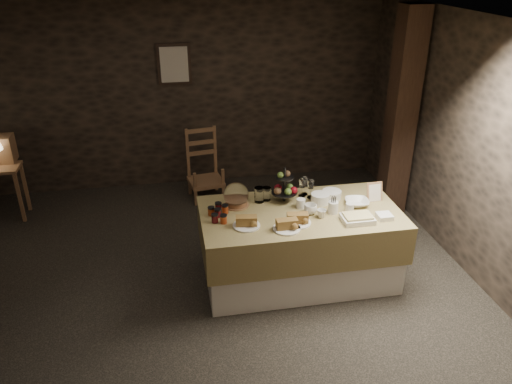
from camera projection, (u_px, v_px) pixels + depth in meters
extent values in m
cube|color=black|center=(208.00, 277.00, 5.31)|extent=(5.50, 5.00, 0.01)
cube|color=black|center=(187.00, 96.00, 6.95)|extent=(5.50, 0.02, 2.60)
cube|color=black|center=(245.00, 352.00, 2.53)|extent=(5.50, 0.02, 2.60)
cube|color=black|center=(467.00, 146.00, 5.19)|extent=(0.02, 5.00, 2.60)
cube|color=beige|center=(195.00, 21.00, 4.17)|extent=(5.50, 5.00, 0.01)
cube|color=silver|center=(299.00, 247.00, 5.15)|extent=(1.92, 0.99, 0.75)
cube|color=brown|center=(300.00, 229.00, 5.06)|extent=(1.99, 1.06, 0.40)
cube|color=brown|center=(20.00, 198.00, 6.26)|extent=(0.04, 0.04, 0.67)
cube|color=brown|center=(25.00, 187.00, 6.54)|extent=(0.04, 0.04, 0.67)
cube|color=brown|center=(206.00, 182.00, 6.91)|extent=(0.52, 0.50, 0.05)
cube|color=brown|center=(203.00, 142.00, 6.85)|extent=(0.43, 0.10, 0.43)
cube|color=black|center=(401.00, 115.00, 6.15)|extent=(0.30, 0.30, 2.60)
cube|color=black|center=(174.00, 64.00, 6.70)|extent=(0.45, 0.03, 0.55)
cube|color=beige|center=(174.00, 65.00, 6.68)|extent=(0.37, 0.01, 0.47)
cylinder|color=silver|center=(320.00, 198.00, 5.12)|extent=(0.19, 0.19, 0.10)
cylinder|color=silver|center=(332.00, 194.00, 5.21)|extent=(0.20, 0.20, 0.08)
cylinder|color=silver|center=(333.00, 207.00, 4.92)|extent=(0.10, 0.10, 0.12)
imported|color=silver|center=(311.00, 209.00, 4.90)|extent=(0.13, 0.13, 0.10)
imported|color=silver|center=(321.00, 214.00, 4.84)|extent=(0.11, 0.11, 0.08)
cylinder|color=silver|center=(301.00, 203.00, 5.02)|extent=(0.09, 0.09, 0.09)
cylinder|color=silver|center=(350.00, 208.00, 4.95)|extent=(0.08, 0.08, 0.09)
imported|color=silver|center=(357.00, 202.00, 5.08)|extent=(0.27, 0.27, 0.06)
cylinder|color=brown|center=(236.00, 205.00, 5.08)|extent=(0.26, 0.26, 0.01)
cylinder|color=brown|center=(236.00, 201.00, 5.06)|extent=(0.22, 0.22, 0.07)
sphere|color=white|center=(236.00, 195.00, 5.03)|extent=(0.26, 0.26, 0.26)
cylinder|color=black|center=(284.00, 184.00, 5.09)|extent=(0.03, 0.03, 0.38)
cylinder|color=black|center=(284.00, 192.00, 5.13)|extent=(0.27, 0.27, 0.01)
cylinder|color=black|center=(285.00, 178.00, 5.06)|extent=(0.19, 0.19, 0.01)
sphere|color=#54762D|center=(290.00, 187.00, 5.16)|extent=(0.08, 0.08, 0.08)
sphere|color=maroon|center=(278.00, 188.00, 5.15)|extent=(0.08, 0.08, 0.08)
sphere|color=#54762D|center=(288.00, 192.00, 5.06)|extent=(0.08, 0.08, 0.08)
sphere|color=brown|center=(278.00, 191.00, 5.08)|extent=(0.08, 0.08, 0.08)
sphere|color=maroon|center=(294.00, 190.00, 5.09)|extent=(0.08, 0.08, 0.08)
cylinder|color=silver|center=(246.00, 225.00, 4.70)|extent=(0.26, 0.26, 0.01)
cube|color=brown|center=(246.00, 221.00, 4.68)|extent=(0.21, 0.12, 0.09)
cylinder|color=silver|center=(287.00, 229.00, 4.65)|extent=(0.26, 0.26, 0.01)
cube|color=brown|center=(287.00, 224.00, 4.62)|extent=(0.20, 0.10, 0.09)
cylinder|color=silver|center=(297.00, 223.00, 4.75)|extent=(0.26, 0.26, 0.01)
cube|color=brown|center=(298.00, 218.00, 4.73)|extent=(0.21, 0.12, 0.09)
cylinder|color=#500E14|center=(218.00, 214.00, 4.85)|extent=(0.06, 0.06, 0.07)
cylinder|color=#A43C17|center=(224.00, 220.00, 4.74)|extent=(0.06, 0.06, 0.07)
cylinder|color=#500E14|center=(215.00, 219.00, 4.75)|extent=(0.06, 0.06, 0.07)
cylinder|color=#A43C17|center=(225.00, 209.00, 4.92)|extent=(0.06, 0.06, 0.07)
cylinder|color=#500E14|center=(218.00, 207.00, 4.97)|extent=(0.06, 0.06, 0.07)
cylinder|color=#A43C17|center=(211.00, 212.00, 4.88)|extent=(0.06, 0.06, 0.07)
cube|color=silver|center=(357.00, 219.00, 4.78)|extent=(0.30, 0.22, 0.05)
cube|color=#CDBA76|center=(358.00, 216.00, 4.76)|extent=(0.26, 0.18, 0.02)
cube|color=silver|center=(384.00, 216.00, 4.83)|extent=(0.14, 0.14, 0.04)
cube|color=brown|center=(375.00, 193.00, 5.15)|extent=(0.17, 0.08, 0.22)
cylinder|color=white|center=(259.00, 195.00, 5.12)|extent=(0.10, 0.10, 0.16)
cylinder|color=white|center=(266.00, 194.00, 5.17)|extent=(0.09, 0.09, 0.14)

